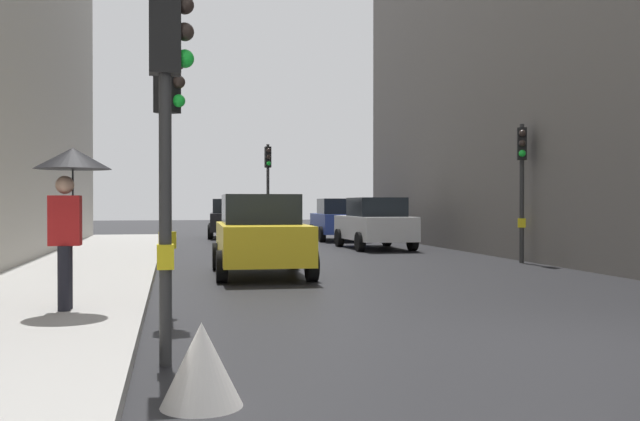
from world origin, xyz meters
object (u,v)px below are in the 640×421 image
at_px(traffic_light_near_right, 169,129).
at_px(traffic_light_far_median, 268,175).
at_px(traffic_light_mid_street, 522,167).
at_px(car_blue_van, 338,220).
at_px(car_dark_suv, 231,218).
at_px(car_white_compact, 375,223).
at_px(traffic_light_near_left, 167,98).
at_px(car_yellow_taxi, 261,235).
at_px(pedestrian_with_umbrella, 70,183).
at_px(warning_sign_triangle, 202,364).

bearing_deg(traffic_light_near_right, traffic_light_far_median, 78.26).
height_order(traffic_light_mid_street, car_blue_van, traffic_light_mid_street).
xyz_separation_m(car_dark_suv, car_white_compact, (4.22, -9.00, 0.00)).
height_order(traffic_light_near_left, car_blue_van, traffic_light_near_left).
height_order(traffic_light_mid_street, car_yellow_taxi, traffic_light_mid_street).
xyz_separation_m(traffic_light_near_left, pedestrian_with_umbrella, (-1.27, 2.83, -0.75)).
relative_size(traffic_light_far_median, car_dark_suv, 0.92).
height_order(traffic_light_near_left, traffic_light_far_median, traffic_light_far_median).
height_order(traffic_light_near_left, car_dark_suv, traffic_light_near_left).
bearing_deg(car_dark_suv, car_yellow_taxi, -92.37).
xyz_separation_m(traffic_light_near_right, car_yellow_taxi, (1.94, 5.34, -1.72)).
bearing_deg(car_yellow_taxi, car_dark_suv, 87.63).
xyz_separation_m(car_dark_suv, pedestrian_with_umbrella, (-3.92, -22.75, 0.96)).
relative_size(car_blue_van, pedestrian_with_umbrella, 2.00).
distance_m(traffic_light_mid_street, warning_sign_triangle, 14.76).
relative_size(traffic_light_near_right, car_white_compact, 0.89).
bearing_deg(traffic_light_far_median, car_yellow_taxi, -98.23).
relative_size(traffic_light_near_left, car_white_compact, 0.89).
distance_m(traffic_light_far_median, warning_sign_triangle, 23.51).
xyz_separation_m(traffic_light_near_left, warning_sign_triangle, (0.26, -1.50, -2.26)).
xyz_separation_m(car_dark_suv, warning_sign_triangle, (-2.38, -27.09, -0.55)).
xyz_separation_m(traffic_light_near_left, car_yellow_taxi, (1.94, 8.48, -1.71)).
bearing_deg(car_dark_suv, car_white_compact, -64.85).
distance_m(traffic_light_mid_street, pedestrian_with_umbrella, 12.67).
bearing_deg(traffic_light_mid_street, warning_sign_triangle, -126.87).
relative_size(traffic_light_near_left, traffic_light_mid_street, 1.03).
bearing_deg(car_dark_suv, pedestrian_with_umbrella, -99.78).
distance_m(traffic_light_near_right, warning_sign_triangle, 5.17).
height_order(car_dark_suv, car_white_compact, same).
height_order(traffic_light_mid_street, warning_sign_triangle, traffic_light_mid_street).
relative_size(car_yellow_taxi, car_blue_van, 0.99).
distance_m(traffic_light_far_median, pedestrian_with_umbrella, 19.48).
bearing_deg(traffic_light_near_right, traffic_light_near_left, -89.93).
distance_m(traffic_light_mid_street, car_blue_van, 12.36).
bearing_deg(traffic_light_near_left, traffic_light_near_right, 90.07).
xyz_separation_m(car_white_compact, pedestrian_with_umbrella, (-8.15, -13.76, 0.96)).
height_order(car_dark_suv, car_blue_van, same).
distance_m(traffic_light_mid_street, car_white_compact, 6.96).
bearing_deg(car_blue_van, pedestrian_with_umbrella, -112.86).
height_order(car_blue_van, warning_sign_triangle, car_blue_van).
xyz_separation_m(car_yellow_taxi, pedestrian_with_umbrella, (-3.21, -5.64, 0.96)).
height_order(car_yellow_taxi, car_blue_van, same).
distance_m(car_dark_suv, car_white_compact, 9.94).
relative_size(car_white_compact, warning_sign_triangle, 6.52).
height_order(traffic_light_far_median, car_yellow_taxi, traffic_light_far_median).
xyz_separation_m(traffic_light_near_right, pedestrian_with_umbrella, (-1.27, -0.30, -0.76)).
height_order(car_white_compact, pedestrian_with_umbrella, pedestrian_with_umbrella).
bearing_deg(car_dark_suv, car_blue_van, -38.07).
height_order(traffic_light_near_right, car_yellow_taxi, traffic_light_near_right).
xyz_separation_m(traffic_light_mid_street, car_yellow_taxi, (-7.08, -1.70, -1.64)).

